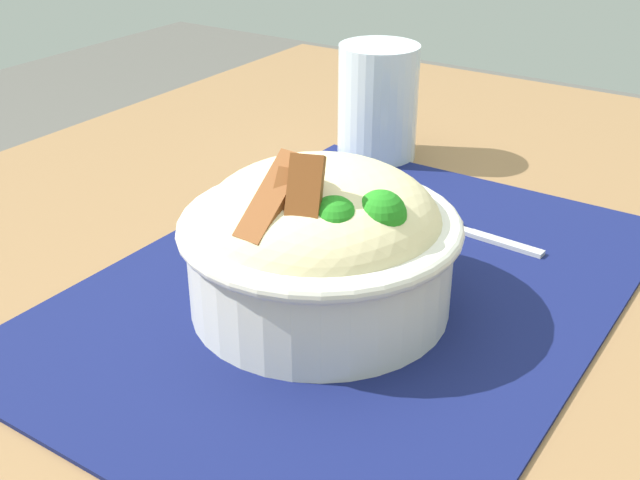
{
  "coord_description": "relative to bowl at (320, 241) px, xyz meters",
  "views": [
    {
      "loc": [
        -0.45,
        -0.23,
        1.0
      ],
      "look_at": [
        -0.06,
        0.03,
        0.76
      ],
      "focal_mm": 45.05,
      "sensor_mm": 36.0,
      "label": 1
    }
  ],
  "objects": [
    {
      "name": "fork",
      "position": [
        0.16,
        -0.03,
        -0.05
      ],
      "size": [
        0.02,
        0.12,
        0.0
      ],
      "color": "#B6B6B6",
      "rests_on": "placemat"
    },
    {
      "name": "bowl",
      "position": [
        0.0,
        0.0,
        0.0
      ],
      "size": [
        0.19,
        0.19,
        0.12
      ],
      "color": "silver",
      "rests_on": "placemat"
    },
    {
      "name": "drinking_glass",
      "position": [
        0.27,
        0.11,
        -0.0
      ],
      "size": [
        0.08,
        0.08,
        0.11
      ],
      "color": "silver",
      "rests_on": "table"
    },
    {
      "name": "placemat",
      "position": [
        0.04,
        -0.01,
        -0.05
      ],
      "size": [
        0.46,
        0.34,
        0.0
      ],
      "primitive_type": "cube",
      "rotation": [
        0.0,
        0.0,
        -0.01
      ],
      "color": "#11194C",
      "rests_on": "table"
    },
    {
      "name": "table",
      "position": [
        0.06,
        -0.03,
        -0.13
      ],
      "size": [
        1.11,
        0.93,
        0.7
      ],
      "color": "olive",
      "rests_on": "ground_plane"
    }
  ]
}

